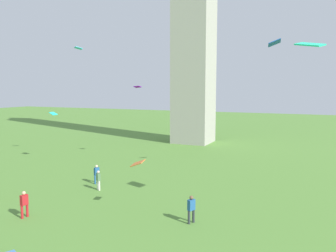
% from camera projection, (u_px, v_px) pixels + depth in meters
% --- Properties ---
extents(person_1, '(0.40, 0.52, 1.74)m').
position_uv_depth(person_1, '(97.00, 173.00, 30.74)').
color(person_1, '#235693').
rests_on(person_1, ground_plane).
extents(person_2, '(0.51, 0.46, 1.70)m').
position_uv_depth(person_2, '(98.00, 179.00, 28.79)').
color(person_2, silver).
rests_on(person_2, ground_plane).
extents(person_3, '(0.33, 0.57, 1.83)m').
position_uv_depth(person_3, '(24.00, 203.00, 22.58)').
color(person_3, red).
rests_on(person_3, ground_plane).
extents(person_5, '(0.45, 0.55, 1.83)m').
position_uv_depth(person_5, '(191.00, 208.00, 21.63)').
color(person_5, '#2D3338').
rests_on(person_5, ground_plane).
extents(kite_flying_0, '(0.94, 1.01, 0.32)m').
position_uv_depth(kite_flying_0, '(78.00, 48.00, 38.18)').
color(kite_flying_0, '#39B2F0').
extents(kite_flying_2, '(0.92, 0.68, 0.27)m').
position_uv_depth(kite_flying_2, '(138.00, 87.00, 39.98)').
color(kite_flying_2, '#7C04C3').
extents(kite_flying_3, '(0.94, 0.72, 0.53)m').
position_uv_depth(kite_flying_3, '(138.00, 163.00, 23.15)').
color(kite_flying_3, orange).
extents(kite_flying_4, '(1.13, 1.02, 0.72)m').
position_uv_depth(kite_flying_4, '(274.00, 43.00, 29.84)').
color(kite_flying_4, '#2053B4').
extents(kite_flying_5, '(1.74, 1.44, 0.50)m').
position_uv_depth(kite_flying_5, '(310.00, 44.00, 19.41)').
color(kite_flying_5, '#22E5AC').
extents(kite_flying_6, '(1.04, 0.84, 0.36)m').
position_uv_depth(kite_flying_6, '(53.00, 114.00, 39.56)').
color(kite_flying_6, '#24E3CB').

